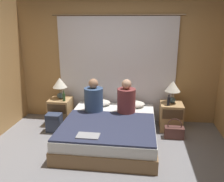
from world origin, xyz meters
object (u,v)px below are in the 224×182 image
Objects in this scene: lamp_right at (173,88)px; laptop_on_bed at (88,136)px; person_right_in_bed at (126,100)px; pillow_left at (98,102)px; pillow_right at (132,104)px; nightstand_right at (171,116)px; lamp_left at (60,84)px; beer_bottle_on_right_stand at (169,101)px; nightstand_left at (61,111)px; backpack_on_floor at (54,122)px; person_left_in_bed at (94,98)px; beer_bottle_on_left_stand at (64,97)px; bed at (110,130)px; handbag_on_floor at (174,132)px.

laptop_on_bed is (-1.36, -1.40, -0.40)m from lamp_right.
pillow_left is at bearing 148.50° from person_right_in_bed.
lamp_right is at bearing -4.10° from pillow_right.
lamp_right is at bearing 90.00° from nightstand_right.
beer_bottle_on_right_stand is at bearing -4.18° from lamp_left.
backpack_on_floor is at bearing -89.20° from nightstand_left.
person_left_in_bed is (-1.49, -0.28, 0.40)m from nightstand_right.
pillow_right is at bearing 3.75° from nightstand_left.
person_left_in_bed is at bearing -14.03° from beer_bottle_on_left_stand.
laptop_on_bed is (-0.23, -0.72, 0.24)m from bed.
backpack_on_floor is 2.29m from handbag_on_floor.
lamp_left is 1.53m from pillow_right.
pillow_left reaches higher than laptop_on_bed.
nightstand_right is 2.49× the size of beer_bottle_on_right_stand.
laptop_on_bed is at bearing -107.65° from bed.
lamp_left is 0.85m from person_left_in_bed.
nightstand_right is 1.40× the size of handbag_on_floor.
laptop_on_bed is (0.12, -1.46, -0.02)m from pillow_left.
lamp_right is 2.01× the size of beer_bottle_on_left_stand.
lamp_left is at bearing 178.95° from nightstand_right.
lamp_left reaches higher than pillow_left.
backpack_on_floor is (-2.18, -0.30, -0.41)m from beer_bottle_on_right_stand.
lamp_left is 0.78m from backpack_on_floor.
backpack_on_floor is at bearing -169.66° from person_left_in_bed.
lamp_left is 1.30× the size of laptop_on_bed.
beer_bottle_on_right_stand is (-0.08, -0.12, 0.35)m from nightstand_right.
backpack_on_floor is at bearing -160.79° from pillow_right.
person_right_in_bed is at bearing 172.57° from handbag_on_floor.
lamp_right reaches higher than bed.
pillow_left is (-0.35, 0.74, 0.26)m from bed.
bed reaches higher than handbag_on_floor.
bed is 1.47m from lamp_left.
beer_bottle_on_right_stand is at bearing 26.49° from bed.
lamp_left is (-1.13, 0.69, 0.64)m from bed.
bed is at bearing -27.58° from beer_bottle_on_left_stand.
beer_bottle_on_right_stand reaches higher than backpack_on_floor.
beer_bottle_on_left_stand reaches higher than bed.
beer_bottle_on_left_stand is 0.60× the size of backpack_on_floor.
bed is 2.89× the size of person_right_in_bed.
laptop_on_bed is at bearing -46.48° from backpack_on_floor.
bed is 3.56× the size of nightstand_right.
beer_bottle_on_right_stand is (2.19, -0.16, -0.22)m from lamp_left.
lamp_right is at bearing 1.05° from nightstand_left.
nightstand_left is at bearing -172.87° from pillow_left.
laptop_on_bed reaches higher than handbag_on_floor.
person_right_in_bed is at bearing -31.50° from pillow_left.
nightstand_right is at bearing -3.75° from pillow_left.
beer_bottle_on_right_stand is 2.24m from backpack_on_floor.
handbag_on_floor reaches higher than backpack_on_floor.
laptop_on_bed is (-0.58, -1.46, -0.02)m from pillow_right.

